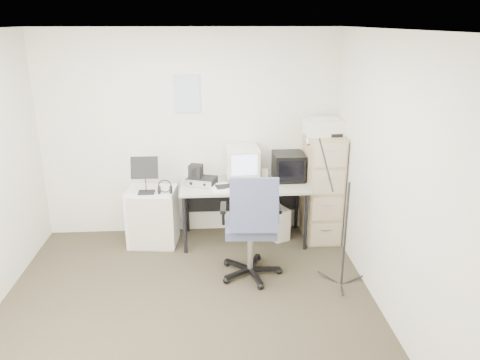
{
  "coord_description": "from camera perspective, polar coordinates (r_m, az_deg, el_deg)",
  "views": [
    {
      "loc": [
        0.24,
        -3.76,
        2.57
      ],
      "look_at": [
        0.55,
        0.95,
        0.95
      ],
      "focal_mm": 35.0,
      "sensor_mm": 36.0,
      "label": 1
    }
  ],
  "objects": [
    {
      "name": "radio_speaker",
      "position": [
        5.51,
        -5.41,
        1.13
      ],
      "size": [
        0.18,
        0.17,
        0.15
      ],
      "primitive_type": "cube",
      "rotation": [
        0.0,
        0.0,
        -0.3
      ],
      "color": "black",
      "rests_on": "radio_receiver"
    },
    {
      "name": "headphones",
      "position": [
        5.4,
        -9.13,
        -1.07
      ],
      "size": [
        0.19,
        0.19,
        0.03
      ],
      "primitive_type": "torus",
      "rotation": [
        0.0,
        0.0,
        0.07
      ],
      "color": "black",
      "rests_on": "side_cart"
    },
    {
      "name": "radio_receiver",
      "position": [
        5.52,
        -4.66,
        -0.12
      ],
      "size": [
        0.38,
        0.32,
        0.09
      ],
      "primitive_type": "cube",
      "rotation": [
        0.0,
        0.0,
        -0.34
      ],
      "color": "black",
      "rests_on": "desk"
    },
    {
      "name": "keyboard",
      "position": [
        5.4,
        0.47,
        -0.86
      ],
      "size": [
        0.48,
        0.31,
        0.03
      ],
      "primitive_type": "cube",
      "rotation": [
        0.0,
        0.0,
        0.36
      ],
      "color": "silver",
      "rests_on": "desk"
    },
    {
      "name": "printer",
      "position": [
        5.57,
        10.33,
        6.38
      ],
      "size": [
        0.49,
        0.35,
        0.18
      ],
      "primitive_type": "cube",
      "rotation": [
        0.0,
        0.0,
        0.08
      ],
      "color": "silver",
      "rests_on": "filing_cabinet"
    },
    {
      "name": "wall_calendar",
      "position": [
        5.62,
        -6.47,
        10.42
      ],
      "size": [
        0.3,
        0.02,
        0.44
      ],
      "primitive_type": "cube",
      "color": "white",
      "rests_on": "wall_back"
    },
    {
      "name": "mouse",
      "position": [
        5.4,
        3.37,
        -0.84
      ],
      "size": [
        0.1,
        0.13,
        0.03
      ],
      "primitive_type": "cube",
      "rotation": [
        0.0,
        0.0,
        -0.31
      ],
      "color": "black",
      "rests_on": "desk"
    },
    {
      "name": "floor",
      "position": [
        4.57,
        -6.36,
        -15.53
      ],
      "size": [
        3.6,
        3.6,
        0.01
      ],
      "primitive_type": "cube",
      "color": "#2B2619",
      "rests_on": "ground"
    },
    {
      "name": "desk",
      "position": [
        5.67,
        0.48,
        -3.94
      ],
      "size": [
        1.5,
        0.7,
        0.73
      ],
      "primitive_type": "cube",
      "color": "#9D9F8A",
      "rests_on": "floor"
    },
    {
      "name": "crt_tv",
      "position": [
        5.68,
        5.91,
        1.67
      ],
      "size": [
        0.37,
        0.39,
        0.33
      ],
      "primitive_type": "cube",
      "rotation": [
        0.0,
        0.0,
        0.02
      ],
      "color": "black",
      "rests_on": "desk"
    },
    {
      "name": "desk_speaker",
      "position": [
        5.64,
        3.08,
        0.64
      ],
      "size": [
        0.09,
        0.09,
        0.14
      ],
      "primitive_type": "cube",
      "rotation": [
        0.0,
        0.0,
        -0.25
      ],
      "color": "#BEB3A2",
      "rests_on": "desk"
    },
    {
      "name": "mic_stand",
      "position": [
        4.7,
        12.86,
        -4.69
      ],
      "size": [
        0.02,
        0.02,
        1.45
      ],
      "primitive_type": "cylinder",
      "rotation": [
        0.0,
        0.0,
        1.58
      ],
      "color": "black",
      "rests_on": "floor"
    },
    {
      "name": "side_cart",
      "position": [
        5.7,
        -10.59,
        -4.4
      ],
      "size": [
        0.6,
        0.5,
        0.69
      ],
      "primitive_type": "cube",
      "rotation": [
        0.0,
        0.0,
        -0.11
      ],
      "color": "silver",
      "rests_on": "floor"
    },
    {
      "name": "ceiling",
      "position": [
        3.77,
        -7.79,
        17.7
      ],
      "size": [
        3.6,
        3.6,
        0.01
      ],
      "primitive_type": "cube",
      "color": "white",
      "rests_on": "ground"
    },
    {
      "name": "music_stand",
      "position": [
        5.39,
        -11.49,
        0.65
      ],
      "size": [
        0.31,
        0.17,
        0.45
      ],
      "primitive_type": "cube",
      "rotation": [
        0.0,
        0.0,
        0.02
      ],
      "color": "black",
      "rests_on": "side_cart"
    },
    {
      "name": "papers",
      "position": [
        5.38,
        -2.37,
        -0.96
      ],
      "size": [
        0.29,
        0.35,
        0.02
      ],
      "primitive_type": "cube",
      "rotation": [
        0.0,
        0.0,
        0.21
      ],
      "color": "white",
      "rests_on": "desk"
    },
    {
      "name": "pc_tower",
      "position": [
        5.86,
        4.24,
        -5.0
      ],
      "size": [
        0.35,
        0.47,
        0.4
      ],
      "primitive_type": "cube",
      "rotation": [
        0.0,
        0.0,
        0.43
      ],
      "color": "silver",
      "rests_on": "floor"
    },
    {
      "name": "wall_back",
      "position": [
        5.72,
        -6.08,
        5.49
      ],
      "size": [
        3.6,
        0.02,
        2.5
      ],
      "primitive_type": "cube",
      "color": "silver",
      "rests_on": "ground"
    },
    {
      "name": "crt_monitor",
      "position": [
        5.59,
        0.25,
        1.97
      ],
      "size": [
        0.41,
        0.42,
        0.42
      ],
      "primitive_type": "cube",
      "rotation": [
        0.0,
        0.0,
        0.06
      ],
      "color": "silver",
      "rests_on": "desk"
    },
    {
      "name": "office_chair",
      "position": [
        4.82,
        1.28,
        -5.46
      ],
      "size": [
        0.7,
        0.7,
        1.16
      ],
      "primitive_type": "cube",
      "rotation": [
        0.0,
        0.0,
        -0.05
      ],
      "color": "#3E4660",
      "rests_on": "floor"
    },
    {
      "name": "wall_front",
      "position": [
        2.38,
        -9.28,
        -15.06
      ],
      "size": [
        3.6,
        0.02,
        2.5
      ],
      "primitive_type": "cube",
      "color": "silver",
      "rests_on": "ground"
    },
    {
      "name": "filing_cabinet",
      "position": [
        5.74,
        9.96,
        -0.9
      ],
      "size": [
        0.4,
        0.6,
        1.3
      ],
      "primitive_type": "cube",
      "color": "tan",
      "rests_on": "floor"
    },
    {
      "name": "wall_right",
      "position": [
        4.28,
        17.8,
        0.03
      ],
      "size": [
        0.02,
        3.6,
        2.5
      ],
      "primitive_type": "cube",
      "color": "silver",
      "rests_on": "ground"
    }
  ]
}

